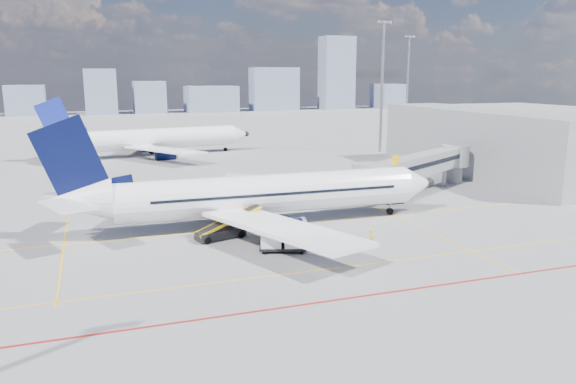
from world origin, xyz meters
The scene contains 13 objects.
ground centered at (0.00, 0.00, 0.00)m, with size 420.00×420.00×0.00m, color gray.
apron_markings centered at (-0.58, -3.91, 0.01)m, with size 90.00×35.12×0.01m.
jet_bridge centered at (23.51, 16.91, 3.74)m, with size 23.55×15.78×6.30m.
terminal_block centered at (39.95, 26.00, 5.00)m, with size 10.00×42.00×10.00m.
floodlight_mast_ne centered at (38.00, 55.00, 13.59)m, with size 3.20×0.61×25.45m.
floodlight_mast_far centered at (65.00, 90.00, 13.59)m, with size 3.20×0.61×25.45m.
distant_skyline centered at (5.18, 190.00, 9.40)m, with size 244.42×14.93×31.89m.
main_aircraft centered at (-1.84, 8.55, 3.22)m, with size 41.57×36.22×12.11m.
second_aircraft centered at (-6.37, 63.90, 3.22)m, with size 40.07×34.76×11.75m.
baggage_tug centered at (0.61, -0.34, 0.74)m, with size 2.28×1.44×1.54m.
cargo_dolly centered at (-1.71, -0.47, 1.24)m, with size 4.48×3.06×2.25m.
belt_loader centered at (-5.87, 5.22, 0.72)m, with size 6.88×3.31×2.77m.
ramp_worker centered at (6.04, -2.24, 0.88)m, with size 0.64×0.42×1.76m, color yellow.
Camera 1 is at (-16.98, -45.18, 15.25)m, focal length 35.00 mm.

